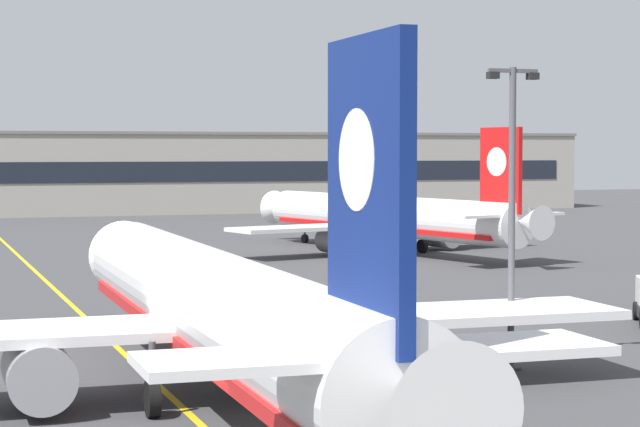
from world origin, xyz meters
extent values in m
cube|color=yellow|center=(0.00, 30.00, 0.00)|extent=(0.77, 180.00, 0.01)
cylinder|color=white|center=(1.35, 8.40, 3.50)|extent=(4.33, 36.05, 3.80)
cone|color=white|center=(1.63, 27.70, 3.50)|extent=(3.65, 2.65, 3.61)
cone|color=white|center=(1.06, -10.99, 3.90)|extent=(2.89, 2.84, 2.85)
cube|color=red|center=(1.35, 8.40, 2.46)|extent=(4.21, 33.17, 0.44)
cube|color=black|center=(1.60, 25.80, 4.17)|extent=(2.87, 1.14, 0.60)
cube|color=white|center=(1.35, 9.00, 2.65)|extent=(32.07, 5.27, 0.36)
cylinder|color=gray|center=(-4.86, 8.10, 1.43)|extent=(2.35, 3.63, 2.30)
cylinder|color=black|center=(-4.83, 9.95, 1.43)|extent=(1.96, 0.21, 1.95)
cylinder|color=gray|center=(7.54, 7.91, 1.43)|extent=(2.35, 3.63, 2.30)
cylinder|color=black|center=(7.57, 9.76, 1.43)|extent=(1.96, 0.21, 1.95)
cube|color=navy|center=(1.11, -7.39, 8.05)|extent=(0.47, 4.81, 7.20)
cylinder|color=white|center=(1.12, -7.09, 8.77)|extent=(0.48, 2.41, 2.40)
cube|color=white|center=(1.10, -7.99, 4.36)|extent=(11.04, 2.96, 0.24)
cylinder|color=#4C4C51|center=(1.56, 22.90, 1.48)|extent=(0.24, 0.24, 1.60)
cylinder|color=black|center=(1.56, 22.90, 0.45)|extent=(0.41, 0.91, 0.90)
cylinder|color=#4C4C51|center=(-1.28, 6.44, 1.77)|extent=(0.24, 0.24, 1.60)
cylinder|color=black|center=(-1.28, 6.44, 0.65)|extent=(0.42, 1.31, 1.30)
cylinder|color=#4C4C51|center=(3.92, 6.37, 1.77)|extent=(0.24, 0.24, 1.60)
cylinder|color=black|center=(3.92, 6.37, 0.65)|extent=(0.42, 1.31, 1.30)
cylinder|color=white|center=(30.57, 63.82, 3.21)|extent=(11.63, 32.80, 3.48)
cone|color=white|center=(26.14, 80.94, 3.21)|extent=(3.80, 3.13, 3.31)
cone|color=white|center=(35.02, 46.61, 3.57)|extent=(3.17, 3.14, 2.61)
cube|color=red|center=(30.57, 63.82, 2.25)|extent=(10.90, 30.23, 0.40)
cube|color=black|center=(26.58, 79.25, 3.82)|extent=(2.78, 1.63, 0.55)
cube|color=white|center=(30.43, 64.35, 2.42)|extent=(29.49, 11.60, 0.33)
cylinder|color=gray|center=(25.16, 62.04, 1.31)|extent=(2.87, 3.72, 2.11)
cylinder|color=black|center=(24.74, 63.68, 1.31)|extent=(1.78, 0.61, 1.79)
cylinder|color=gray|center=(36.16, 64.88, 1.31)|extent=(2.87, 3.72, 2.11)
cylinder|color=black|center=(35.73, 66.52, 1.31)|extent=(1.78, 0.61, 1.79)
cube|color=red|center=(34.19, 49.80, 7.38)|extent=(1.46, 4.35, 6.60)
cylinder|color=white|center=(34.12, 50.07, 8.03)|extent=(0.94, 2.23, 2.20)
cube|color=white|center=(34.33, 49.27, 3.99)|extent=(10.40, 5.01, 0.22)
cylinder|color=#4C4C51|center=(27.24, 76.68, 1.35)|extent=(0.22, 0.22, 1.47)
cylinder|color=black|center=(27.24, 76.68, 0.41)|extent=(0.56, 0.89, 0.82)
cylinder|color=#4C4C51|center=(28.72, 61.45, 1.63)|extent=(0.22, 0.22, 1.47)
cylinder|color=black|center=(28.72, 61.45, 0.60)|extent=(0.65, 1.24, 1.19)
cylinder|color=#4C4C51|center=(33.33, 62.64, 1.63)|extent=(0.22, 0.22, 1.47)
cylinder|color=black|center=(33.33, 62.64, 0.60)|extent=(0.65, 1.24, 1.19)
cylinder|color=#515156|center=(14.35, 10.58, 6.17)|extent=(0.28, 0.28, 12.33)
cylinder|color=#333338|center=(14.35, 10.58, 0.05)|extent=(0.90, 0.90, 0.10)
cube|color=#515156|center=(14.35, 10.58, 12.18)|extent=(2.20, 0.16, 0.16)
cube|color=black|center=(13.45, 10.58, 11.98)|extent=(0.44, 0.36, 0.28)
cube|color=black|center=(15.25, 10.58, 11.98)|extent=(0.44, 0.36, 0.28)
cylinder|color=black|center=(27.39, 21.21, 0.48)|extent=(0.71, 0.99, 0.96)
cube|color=#9E998E|center=(7.85, 135.10, 5.49)|extent=(160.09, 12.00, 10.98)
cube|color=black|center=(7.85, 129.05, 5.89)|extent=(153.69, 0.12, 2.80)
cube|color=slate|center=(7.85, 135.10, 11.18)|extent=(160.49, 12.40, 0.40)
camera|label=1|loc=(-9.06, -33.55, 9.03)|focal=68.19mm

